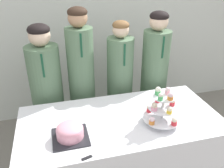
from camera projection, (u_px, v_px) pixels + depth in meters
The scene contains 9 objects.
wall_back at pixel (89, 13), 2.88m from camera, with size 9.00×0.06×2.70m.
table at pixel (120, 153), 2.12m from camera, with size 1.65×0.80×0.74m.
round_cake at pixel (70, 131), 1.71m from camera, with size 0.26×0.26×0.12m.
cake_knife at pixel (93, 156), 1.57m from camera, with size 0.23×0.08×0.01m.
cupcake_stand at pixel (163, 108), 1.83m from camera, with size 0.30×0.30×0.30m.
student_0 at pixel (48, 98), 2.40m from camera, with size 0.31×0.32×1.42m.
student_1 at pixel (82, 87), 2.44m from camera, with size 0.26×0.27×1.55m.
student_2 at pixel (120, 89), 2.57m from camera, with size 0.27×0.28×1.41m.
student_3 at pixel (154, 82), 2.64m from camera, with size 0.29×0.29×1.48m.
Camera 1 is at (-0.48, -1.14, 1.88)m, focal length 38.00 mm.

